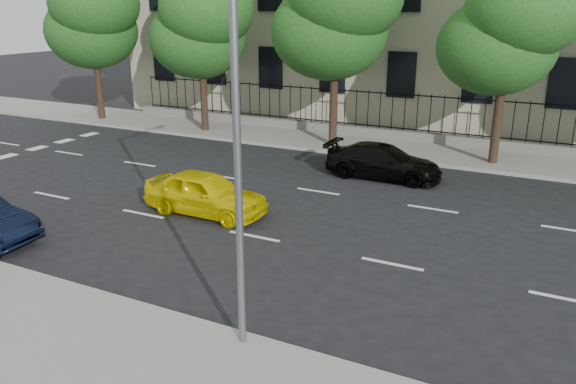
{
  "coord_description": "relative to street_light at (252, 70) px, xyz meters",
  "views": [
    {
      "loc": [
        7.38,
        -10.16,
        6.2
      ],
      "look_at": [
        0.81,
        3.0,
        1.29
      ],
      "focal_mm": 35.0,
      "sensor_mm": 36.0,
      "label": 1
    }
  ],
  "objects": [
    {
      "name": "ground",
      "position": [
        -2.5,
        1.77,
        -5.15
      ],
      "size": [
        120.0,
        120.0,
        0.0
      ],
      "primitive_type": "plane",
      "color": "black",
      "rests_on": "ground"
    },
    {
      "name": "yellow_taxi",
      "position": [
        -4.76,
        5.19,
        -4.47
      ],
      "size": [
        3.97,
        1.64,
        1.35
      ],
      "primitive_type": "imported",
      "rotation": [
        0.0,
        0.0,
        1.56
      ],
      "color": "#ECD702",
      "rests_on": "ground"
    },
    {
      "name": "black_sedan",
      "position": [
        -0.99,
        11.39,
        -4.52
      ],
      "size": [
        4.37,
        1.81,
        1.26
      ],
      "primitive_type": "imported",
      "rotation": [
        0.0,
        0.0,
        1.58
      ],
      "color": "black",
      "rests_on": "ground"
    },
    {
      "name": "tree_d",
      "position": [
        2.54,
        15.13,
        0.69
      ],
      "size": [
        5.34,
        4.94,
        8.84
      ],
      "color": "#382619",
      "rests_on": "far_sidewalk"
    },
    {
      "name": "near_sidewalk",
      "position": [
        -2.5,
        -2.23,
        -5.07
      ],
      "size": [
        60.0,
        4.0,
        0.15
      ],
      "primitive_type": "cube",
      "color": "gray",
      "rests_on": "ground"
    },
    {
      "name": "street_light",
      "position": [
        0.0,
        0.0,
        0.0
      ],
      "size": [
        0.25,
        3.32,
        8.05
      ],
      "color": "slate",
      "rests_on": "near_sidewalk"
    },
    {
      "name": "tree_a",
      "position": [
        -18.46,
        15.13,
        0.98
      ],
      "size": [
        5.71,
        5.31,
        9.39
      ],
      "color": "#382619",
      "rests_on": "far_sidewalk"
    },
    {
      "name": "tree_c",
      "position": [
        -4.46,
        15.13,
        1.26
      ],
      "size": [
        5.89,
        5.5,
        9.8
      ],
      "color": "#382619",
      "rests_on": "far_sidewalk"
    },
    {
      "name": "iron_fence",
      "position": [
        -2.5,
        17.47,
        -4.5
      ],
      "size": [
        30.0,
        0.5,
        2.2
      ],
      "color": "slate",
      "rests_on": "far_sidewalk"
    },
    {
      "name": "lane_markings",
      "position": [
        -2.5,
        6.52,
        -5.14
      ],
      "size": [
        49.6,
        4.62,
        0.01
      ],
      "primitive_type": null,
      "color": "silver",
      "rests_on": "ground"
    },
    {
      "name": "far_sidewalk",
      "position": [
        -2.5,
        15.77,
        -5.07
      ],
      "size": [
        60.0,
        4.0,
        0.15
      ],
      "primitive_type": "cube",
      "color": "gray",
      "rests_on": "ground"
    },
    {
      "name": "tree_b",
      "position": [
        -11.46,
        15.13,
        0.69
      ],
      "size": [
        5.53,
        5.12,
        8.97
      ],
      "color": "#382619",
      "rests_on": "far_sidewalk"
    }
  ]
}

